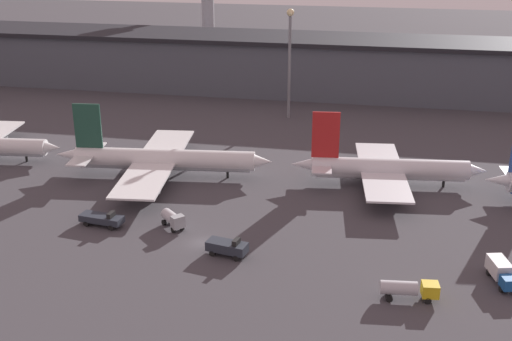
{
  "coord_description": "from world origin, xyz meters",
  "views": [
    {
      "loc": [
        25.37,
        -83.98,
        45.79
      ],
      "look_at": [
        5.13,
        16.51,
        6.0
      ],
      "focal_mm": 45.0,
      "sensor_mm": 36.0,
      "label": 1
    }
  ],
  "objects_px": {
    "service_vehicle_0": "(502,272)",
    "service_vehicle_3": "(409,289)",
    "service_vehicle_1": "(173,219)",
    "service_vehicle_5": "(227,247)",
    "airplane_1": "(162,159)",
    "airplane_2": "(387,169)",
    "service_vehicle_4": "(102,219)"
  },
  "relations": [
    {
      "from": "service_vehicle_0",
      "to": "service_vehicle_3",
      "type": "relative_size",
      "value": 0.93
    },
    {
      "from": "airplane_2",
      "to": "service_vehicle_5",
      "type": "relative_size",
      "value": 5.63
    },
    {
      "from": "service_vehicle_1",
      "to": "service_vehicle_4",
      "type": "relative_size",
      "value": 0.65
    },
    {
      "from": "airplane_1",
      "to": "service_vehicle_4",
      "type": "xyz_separation_m",
      "value": [
        -2.24,
        -22.76,
        -2.12
      ]
    },
    {
      "from": "airplane_2",
      "to": "service_vehicle_3",
      "type": "relative_size",
      "value": 4.72
    },
    {
      "from": "service_vehicle_3",
      "to": "service_vehicle_4",
      "type": "xyz_separation_m",
      "value": [
        -47.96,
        12.44,
        -0.32
      ]
    },
    {
      "from": "service_vehicle_0",
      "to": "service_vehicle_3",
      "type": "xyz_separation_m",
      "value": [
        -12.42,
        -6.84,
        -0.08
      ]
    },
    {
      "from": "service_vehicle_3",
      "to": "service_vehicle_4",
      "type": "relative_size",
      "value": 1.03
    },
    {
      "from": "service_vehicle_4",
      "to": "service_vehicle_5",
      "type": "xyz_separation_m",
      "value": [
        22.14,
        -5.65,
        0.16
      ]
    },
    {
      "from": "service_vehicle_1",
      "to": "service_vehicle_5",
      "type": "relative_size",
      "value": 0.75
    },
    {
      "from": "service_vehicle_4",
      "to": "service_vehicle_0",
      "type": "bearing_deg",
      "value": 1.74
    },
    {
      "from": "airplane_2",
      "to": "service_vehicle_5",
      "type": "xyz_separation_m",
      "value": [
        -22.47,
        -32.09,
        -1.87
      ]
    },
    {
      "from": "service_vehicle_3",
      "to": "service_vehicle_5",
      "type": "xyz_separation_m",
      "value": [
        -25.81,
        6.79,
        -0.15
      ]
    },
    {
      "from": "service_vehicle_0",
      "to": "service_vehicle_1",
      "type": "xyz_separation_m",
      "value": [
        -48.97,
        7.16,
        -0.09
      ]
    },
    {
      "from": "service_vehicle_5",
      "to": "service_vehicle_1",
      "type": "bearing_deg",
      "value": 157.14
    },
    {
      "from": "airplane_1",
      "to": "service_vehicle_0",
      "type": "height_order",
      "value": "airplane_1"
    },
    {
      "from": "airplane_1",
      "to": "service_vehicle_0",
      "type": "xyz_separation_m",
      "value": [
        58.14,
        -28.36,
        -1.73
      ]
    },
    {
      "from": "airplane_1",
      "to": "service_vehicle_1",
      "type": "distance_m",
      "value": 23.16
    },
    {
      "from": "service_vehicle_1",
      "to": "service_vehicle_5",
      "type": "bearing_deg",
      "value": 9.87
    },
    {
      "from": "airplane_1",
      "to": "service_vehicle_4",
      "type": "relative_size",
      "value": 5.68
    },
    {
      "from": "service_vehicle_1",
      "to": "service_vehicle_5",
      "type": "distance_m",
      "value": 12.93
    },
    {
      "from": "service_vehicle_0",
      "to": "service_vehicle_5",
      "type": "distance_m",
      "value": 38.24
    },
    {
      "from": "airplane_1",
      "to": "airplane_2",
      "type": "xyz_separation_m",
      "value": [
        42.37,
        3.69,
        -0.09
      ]
    },
    {
      "from": "service_vehicle_3",
      "to": "service_vehicle_5",
      "type": "relative_size",
      "value": 1.19
    },
    {
      "from": "airplane_1",
      "to": "service_vehicle_5",
      "type": "xyz_separation_m",
      "value": [
        19.9,
        -28.41,
        -1.96
      ]
    },
    {
      "from": "service_vehicle_4",
      "to": "service_vehicle_1",
      "type": "bearing_deg",
      "value": 14.83
    },
    {
      "from": "service_vehicle_1",
      "to": "service_vehicle_3",
      "type": "relative_size",
      "value": 0.63
    },
    {
      "from": "service_vehicle_1",
      "to": "airplane_1",
      "type": "bearing_deg",
      "value": 157.14
    },
    {
      "from": "airplane_1",
      "to": "service_vehicle_3",
      "type": "xyz_separation_m",
      "value": [
        45.72,
        -35.19,
        -1.8
      ]
    },
    {
      "from": "airplane_1",
      "to": "airplane_2",
      "type": "bearing_deg",
      "value": -1.57
    },
    {
      "from": "airplane_1",
      "to": "service_vehicle_3",
      "type": "bearing_deg",
      "value": -44.14
    },
    {
      "from": "service_vehicle_5",
      "to": "airplane_2",
      "type": "bearing_deg",
      "value": 66.03
    }
  ]
}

